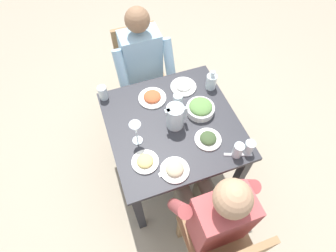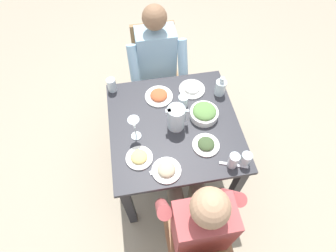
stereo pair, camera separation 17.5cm
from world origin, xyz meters
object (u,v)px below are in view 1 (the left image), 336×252
object	(u,v)px
plate_fries	(145,161)
wine_glass	(136,129)
water_pitcher	(175,117)
oil_carafe	(211,82)
plate_beans	(175,169)
diner_near	(212,209)
chair_near	(223,247)
plate_dolmas	(208,139)
plate_yoghurt	(183,86)
diner_far	(145,71)
water_glass_far_left	(178,100)
plate_rice_curry	(152,97)
salad_bowl	(200,108)
chair_far	(140,67)
water_glass_far_right	(238,150)
dining_table	(173,132)
water_glass_center	(103,93)
water_glass_by_pitcher	(249,147)

from	to	relation	value
plate_fries	wine_glass	xyz separation A→B (m)	(-0.00, 0.17, 0.13)
water_pitcher	oil_carafe	bearing A→B (deg)	31.96
water_pitcher	plate_beans	xyz separation A→B (m)	(-0.12, -0.33, -0.08)
diner_near	plate_beans	distance (m)	0.33
chair_near	plate_beans	size ratio (longest dim) A/B	4.69
plate_beans	plate_dolmas	xyz separation A→B (m)	(0.29, 0.14, -0.00)
wine_glass	oil_carafe	distance (m)	0.72
plate_yoghurt	wine_glass	size ratio (longest dim) A/B	1.01
diner_far	water_glass_far_left	bearing A→B (deg)	-76.72
plate_rice_curry	diner_near	bearing A→B (deg)	-84.19
salad_bowl	wine_glass	xyz separation A→B (m)	(-0.49, -0.08, 0.10)
chair_far	plate_beans	xyz separation A→B (m)	(-0.10, -1.17, 0.23)
diner_near	oil_carafe	size ratio (longest dim) A/B	7.05
plate_fries	plate_dolmas	bearing A→B (deg)	2.36
plate_beans	oil_carafe	xyz separation A→B (m)	(0.50, 0.57, 0.04)
chair_near	salad_bowl	distance (m)	0.92
plate_beans	water_glass_far_right	distance (m)	0.42
chair_far	water_glass_far_right	distance (m)	1.27
water_pitcher	plate_rice_curry	xyz separation A→B (m)	(-0.08, 0.28, -0.08)
dining_table	water_glass_center	size ratio (longest dim) A/B	8.29
water_pitcher	plate_dolmas	size ratio (longest dim) A/B	1.05
wine_glass	water_glass_by_pitcher	bearing A→B (deg)	-25.96
wine_glass	plate_rice_curry	bearing A→B (deg)	56.89
water_glass_far_left	water_glass_center	xyz separation A→B (m)	(-0.50, 0.24, 0.01)
water_glass_by_pitcher	wine_glass	size ratio (longest dim) A/B	0.52
plate_fries	plate_beans	size ratio (longest dim) A/B	0.94
diner_near	plate_dolmas	size ratio (longest dim) A/B	6.41
chair_near	chair_far	bearing A→B (deg)	91.44
diner_far	plate_beans	bearing A→B (deg)	-95.60
water_glass_by_pitcher	wine_glass	world-z (taller)	wine_glass
water_pitcher	salad_bowl	size ratio (longest dim) A/B	0.94
plate_yoghurt	water_glass_by_pitcher	world-z (taller)	water_glass_by_pitcher
plate_yoghurt	oil_carafe	world-z (taller)	oil_carafe
water_glass_far_left	oil_carafe	xyz separation A→B (m)	(0.30, 0.07, 0.01)
diner_near	oil_carafe	xyz separation A→B (m)	(0.37, 0.85, 0.12)
diner_far	plate_fries	bearing A→B (deg)	-106.55
water_glass_far_left	wine_glass	distance (m)	0.43
chair_near	water_glass_center	bearing A→B (deg)	109.21
plate_fries	water_glass_far_left	xyz separation A→B (m)	(0.37, 0.38, 0.03)
chair_far	diner_far	size ratio (longest dim) A/B	0.75
diner_far	water_glass_far_right	distance (m)	1.06
plate_dolmas	water_glass_center	xyz separation A→B (m)	(-0.58, 0.60, 0.04)
dining_table	chair_near	size ratio (longest dim) A/B	1.05
diner_near	water_pitcher	world-z (taller)	diner_near
diner_far	plate_beans	world-z (taller)	diner_far
chair_far	plate_rice_curry	bearing A→B (deg)	-94.91
diner_near	plate_dolmas	world-z (taller)	diner_near
chair_far	plate_fries	distance (m)	1.11
plate_beans	plate_rice_curry	xyz separation A→B (m)	(0.05, 0.61, -0.00)
oil_carafe	plate_yoghurt	bearing A→B (deg)	161.23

